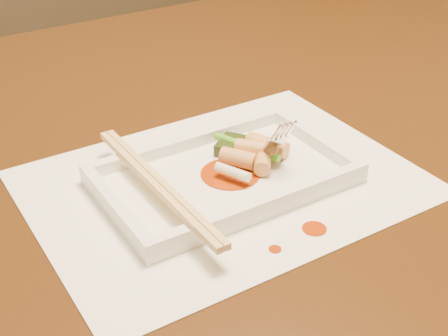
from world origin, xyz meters
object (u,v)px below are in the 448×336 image
table (196,193)px  placemat (224,183)px  plate_base (224,179)px  chopstick_a (154,185)px  fork (271,91)px

table → placemat: 0.17m
table → plate_base: (-0.04, -0.13, 0.11)m
placemat → chopstick_a: size_ratio=1.64×
chopstick_a → plate_base: bearing=0.0°
plate_base → chopstick_a: size_ratio=1.07×
plate_base → placemat: bearing=0.0°
plate_base → chopstick_a: chopstick_a is taller
table → chopstick_a: (-0.12, -0.13, 0.13)m
chopstick_a → fork: (0.15, 0.02, 0.06)m
placemat → chopstick_a: chopstick_a is taller
table → fork: bearing=-74.1°
placemat → plate_base: 0.00m
fork → chopstick_a: bearing=-173.2°
placemat → plate_base: (0.00, 0.00, 0.00)m
plate_base → fork: 0.11m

